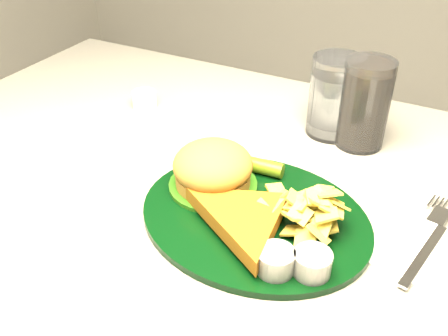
# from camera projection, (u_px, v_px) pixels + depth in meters

# --- Properties ---
(dinner_plate) EXTENTS (0.35, 0.30, 0.07)m
(dinner_plate) POSITION_uv_depth(u_px,v_px,m) (255.00, 198.00, 0.66)
(dinner_plate) COLOR black
(dinner_plate) RESTS_ON table
(water_glass) EXTENTS (0.09, 0.09, 0.14)m
(water_glass) POSITION_uv_depth(u_px,v_px,m) (335.00, 96.00, 0.84)
(water_glass) COLOR silver
(water_glass) RESTS_ON table
(cola_glass) EXTENTS (0.09, 0.09, 0.15)m
(cola_glass) POSITION_uv_depth(u_px,v_px,m) (364.00, 104.00, 0.81)
(cola_glass) COLOR black
(cola_glass) RESTS_ON table
(fork_napkin) EXTENTS (0.17, 0.20, 0.01)m
(fork_napkin) POSITION_uv_depth(u_px,v_px,m) (425.00, 250.00, 0.62)
(fork_napkin) COLOR white
(fork_napkin) RESTS_ON table
(ramekin) EXTENTS (0.06, 0.06, 0.03)m
(ramekin) POSITION_uv_depth(u_px,v_px,m) (144.00, 100.00, 0.95)
(ramekin) COLOR white
(ramekin) RESTS_ON table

